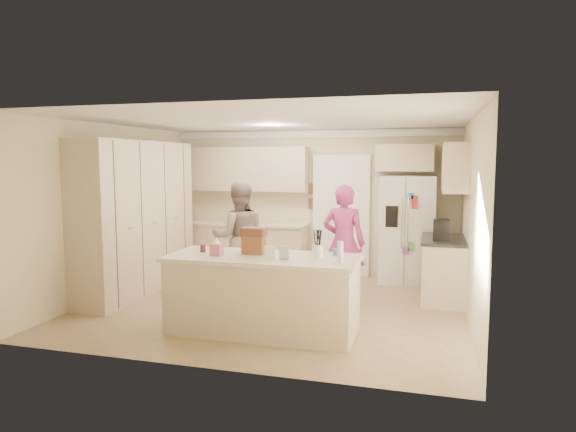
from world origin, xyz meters
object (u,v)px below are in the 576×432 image
(refrigerator, at_px, (406,229))
(teen_boy, at_px, (239,237))
(utensil_crock, at_px, (318,252))
(island_base, at_px, (263,296))
(coffee_maker, at_px, (441,230))
(teen_girl, at_px, (344,243))
(dollhouse_body, at_px, (254,245))
(tissue_box, at_px, (217,249))

(refrigerator, bearing_deg, teen_boy, -155.29)
(utensil_crock, bearing_deg, island_base, -175.60)
(coffee_maker, relative_size, teen_boy, 0.17)
(utensil_crock, height_order, teen_girl, teen_girl)
(dollhouse_body, bearing_deg, tissue_box, -153.43)
(refrigerator, xyz_separation_m, coffee_maker, (0.55, -1.21, 0.17))
(refrigerator, xyz_separation_m, dollhouse_body, (-1.65, -3.01, 0.14))
(tissue_box, height_order, teen_boy, teen_boy)
(refrigerator, height_order, utensil_crock, refrigerator)
(utensil_crock, bearing_deg, teen_girl, 88.46)
(utensil_crock, height_order, tissue_box, utensil_crock)
(island_base, bearing_deg, dollhouse_body, 146.31)
(tissue_box, bearing_deg, dollhouse_body, 26.57)
(tissue_box, distance_m, dollhouse_body, 0.45)
(coffee_maker, xyz_separation_m, teen_girl, (-1.36, -0.27, -0.21))
(dollhouse_body, height_order, teen_boy, teen_boy)
(teen_boy, bearing_deg, dollhouse_body, 93.83)
(teen_girl, bearing_deg, coffee_maker, -165.40)
(utensil_crock, xyz_separation_m, teen_girl, (0.04, 1.58, -0.14))
(refrigerator, bearing_deg, tissue_box, -127.78)
(teen_boy, xyz_separation_m, teen_girl, (1.65, -0.07, -0.01))
(refrigerator, height_order, island_base, refrigerator)
(dollhouse_body, xyz_separation_m, teen_girl, (0.84, 1.53, -0.18))
(refrigerator, bearing_deg, island_base, -120.97)
(refrigerator, height_order, teen_girl, refrigerator)
(teen_boy, bearing_deg, island_base, 96.43)
(dollhouse_body, xyz_separation_m, teen_boy, (-0.81, 1.59, -0.17))
(coffee_maker, distance_m, teen_girl, 1.40)
(utensil_crock, relative_size, dollhouse_body, 0.58)
(refrigerator, bearing_deg, coffee_maker, -70.83)
(utensil_crock, xyz_separation_m, dollhouse_body, (-0.80, 0.05, 0.04))
(coffee_maker, distance_m, utensil_crock, 2.32)
(island_base, bearing_deg, refrigerator, 64.32)
(island_base, bearing_deg, teen_boy, 119.58)
(tissue_box, xyz_separation_m, dollhouse_body, (0.40, 0.20, 0.04))
(refrigerator, relative_size, dollhouse_body, 6.92)
(island_base, bearing_deg, teen_girl, 66.93)
(island_base, relative_size, teen_girl, 1.28)
(coffee_maker, height_order, island_base, coffee_maker)
(refrigerator, xyz_separation_m, utensil_crock, (-0.85, -3.06, 0.10))
(island_base, distance_m, teen_boy, 1.99)
(dollhouse_body, bearing_deg, teen_girl, 61.09)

